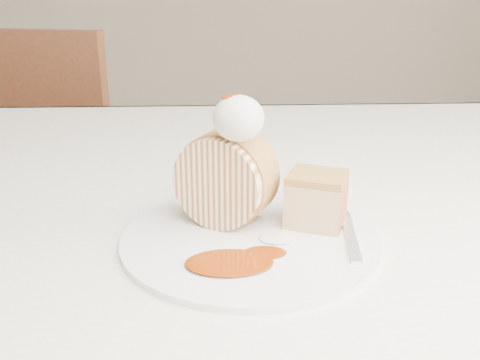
{
  "coord_description": "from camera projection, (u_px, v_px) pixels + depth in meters",
  "views": [
    {
      "loc": [
        0.02,
        -0.51,
        1.0
      ],
      "look_at": [
        0.05,
        -0.0,
        0.81
      ],
      "focal_mm": 40.0,
      "sensor_mm": 36.0,
      "label": 1
    }
  ],
  "objects": [
    {
      "name": "caramel_pool",
      "position": [
        229.0,
        262.0,
        0.5
      ],
      "size": [
        0.1,
        0.08,
        0.0
      ],
      "primitive_type": null,
      "rotation": [
        0.0,
        0.0,
        -0.38
      ],
      "color": "#802A05",
      "rests_on": "plate"
    },
    {
      "name": "roulade_slice",
      "position": [
        225.0,
        179.0,
        0.57
      ],
      "size": [
        0.11,
        0.09,
        0.1
      ],
      "primitive_type": "cylinder",
      "rotation": [
        1.57,
        0.0,
        -0.48
      ],
      "color": "#FFEBB1",
      "rests_on": "plate"
    },
    {
      "name": "cake_chunk",
      "position": [
        316.0,
        202.0,
        0.57
      ],
      "size": [
        0.08,
        0.07,
        0.05
      ],
      "primitive_type": "cube",
      "rotation": [
        0.0,
        0.0,
        -0.38
      ],
      "color": "#B17843",
      "rests_on": "plate"
    },
    {
      "name": "table",
      "position": [
        203.0,
        231.0,
        0.79
      ],
      "size": [
        1.4,
        0.9,
        0.75
      ],
      "color": "white",
      "rests_on": "ground"
    },
    {
      "name": "chair_far",
      "position": [
        62.0,
        159.0,
        1.6
      ],
      "size": [
        0.51,
        0.51,
        0.89
      ],
      "rotation": [
        0.0,
        0.0,
        2.9
      ],
      "color": "brown",
      "rests_on": "ground"
    },
    {
      "name": "plate",
      "position": [
        250.0,
        238.0,
        0.56
      ],
      "size": [
        0.35,
        0.35,
        0.01
      ],
      "primitive_type": "cylinder",
      "rotation": [
        0.0,
        0.0,
        -0.38
      ],
      "color": "white",
      "rests_on": "table"
    },
    {
      "name": "whipped_cream",
      "position": [
        238.0,
        118.0,
        0.52
      ],
      "size": [
        0.05,
        0.05,
        0.05
      ],
      "primitive_type": "ellipsoid",
      "color": "silver",
      "rests_on": "roulade_slice"
    },
    {
      "name": "fork",
      "position": [
        350.0,
        236.0,
        0.55
      ],
      "size": [
        0.04,
        0.16,
        0.0
      ],
      "primitive_type": "cube",
      "rotation": [
        0.0,
        0.0,
        -0.13
      ],
      "color": "silver",
      "rests_on": "plate"
    },
    {
      "name": "caramel_drizzle",
      "position": [
        234.0,
        91.0,
        0.52
      ],
      "size": [
        0.03,
        0.02,
        0.01
      ],
      "primitive_type": "ellipsoid",
      "color": "#802A05",
      "rests_on": "whipped_cream"
    }
  ]
}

